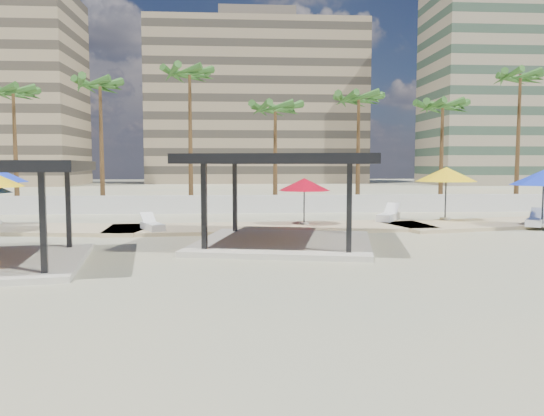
# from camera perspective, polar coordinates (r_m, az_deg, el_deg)

# --- Properties ---
(ground) EXTENTS (200.00, 200.00, 0.00)m
(ground) POSITION_cam_1_polar(r_m,az_deg,el_deg) (19.46, -4.49, -4.86)
(ground) COLOR tan
(ground) RESTS_ON ground
(promenade) EXTENTS (44.45, 7.97, 0.24)m
(promenade) POSITION_cam_1_polar(r_m,az_deg,el_deg) (27.10, -0.09, -2.02)
(promenade) COLOR #C6B284
(promenade) RESTS_ON ground
(boundary_wall) EXTENTS (56.00, 0.30, 1.20)m
(boundary_wall) POSITION_cam_1_polar(r_m,az_deg,el_deg) (35.29, -4.23, 0.40)
(boundary_wall) COLOR silver
(boundary_wall) RESTS_ON ground
(building_mid) EXTENTS (38.00, 16.00, 30.40)m
(building_mid) POSITION_cam_1_polar(r_m,az_deg,el_deg) (97.89, -1.67, 11.15)
(building_mid) COLOR #847259
(building_mid) RESTS_ON ground
(building_east) EXTENTS (32.00, 15.00, 36.40)m
(building_east) POSITION_cam_1_polar(r_m,az_deg,el_deg) (98.68, 25.77, 12.40)
(building_east) COLOR gray
(building_east) RESTS_ON ground
(pavilion_central) EXTENTS (8.44, 8.44, 3.60)m
(pavilion_central) POSITION_cam_1_polar(r_m,az_deg,el_deg) (21.05, 1.33, 1.76)
(pavilion_central) COLOR beige
(pavilion_central) RESTS_ON ground
(umbrella_c) EXTENTS (3.14, 3.14, 2.36)m
(umbrella_c) POSITION_cam_1_polar(r_m,az_deg,el_deg) (27.00, 3.49, 2.53)
(umbrella_c) COLOR beige
(umbrella_c) RESTS_ON promenade
(umbrella_d) EXTENTS (4.03, 4.03, 2.80)m
(umbrella_d) POSITION_cam_1_polar(r_m,az_deg,el_deg) (29.18, 27.20, 2.92)
(umbrella_d) COLOR beige
(umbrella_d) RESTS_ON promenade
(umbrella_e) EXTENTS (4.09, 4.09, 2.91)m
(umbrella_e) POSITION_cam_1_polar(r_m,az_deg,el_deg) (30.65, 18.23, 3.44)
(umbrella_e) COLOR beige
(umbrella_e) RESTS_ON promenade
(lounger_a) EXTENTS (1.43, 2.06, 0.75)m
(lounger_a) POSITION_cam_1_polar(r_m,az_deg,el_deg) (25.50, -12.76, -1.88)
(lounger_a) COLOR white
(lounger_a) RESTS_ON promenade
(lounger_b) EXTENTS (1.86, 2.42, 0.89)m
(lounger_b) POSITION_cam_1_polar(r_m,az_deg,el_deg) (29.77, 12.40, -0.88)
(lounger_b) COLOR white
(lounger_b) RESTS_ON promenade
(lounger_d) EXTENTS (1.86, 2.17, 0.83)m
(lounger_d) POSITION_cam_1_polar(r_m,az_deg,el_deg) (29.83, 26.48, -1.28)
(lounger_d) COLOR white
(lounger_d) RESTS_ON promenade
(palm_b) EXTENTS (3.00, 3.00, 9.02)m
(palm_b) POSITION_cam_1_polar(r_m,az_deg,el_deg) (41.10, -26.07, 10.70)
(palm_b) COLOR brown
(palm_b) RESTS_ON ground
(palm_c) EXTENTS (3.00, 3.00, 9.52)m
(palm_c) POSITION_cam_1_polar(r_m,az_deg,el_deg) (38.76, -18.01, 12.05)
(palm_c) COLOR brown
(palm_c) RESTS_ON ground
(palm_d) EXTENTS (3.00, 3.00, 10.45)m
(palm_d) POSITION_cam_1_polar(r_m,az_deg,el_deg) (38.70, -8.85, 13.53)
(palm_d) COLOR brown
(palm_d) RESTS_ON ground
(palm_e) EXTENTS (3.00, 3.00, 8.02)m
(palm_e) POSITION_cam_1_polar(r_m,az_deg,el_deg) (37.88, 0.35, 10.29)
(palm_e) COLOR brown
(palm_e) RESTS_ON ground
(palm_f) EXTENTS (3.00, 3.00, 8.76)m
(palm_f) POSITION_cam_1_polar(r_m,az_deg,el_deg) (39.05, 9.32, 11.09)
(palm_f) COLOR brown
(palm_f) RESTS_ON ground
(palm_g) EXTENTS (3.00, 3.00, 8.26)m
(palm_g) POSITION_cam_1_polar(r_m,az_deg,el_deg) (40.40, 17.88, 10.04)
(palm_g) COLOR brown
(palm_g) RESTS_ON ground
(palm_h) EXTENTS (3.00, 3.00, 10.48)m
(palm_h) POSITION_cam_1_polar(r_m,az_deg,el_deg) (43.72, 25.14, 12.15)
(palm_h) COLOR brown
(palm_h) RESTS_ON ground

